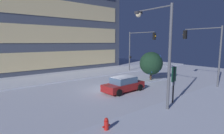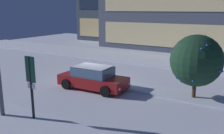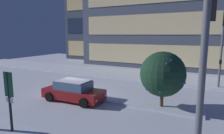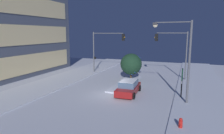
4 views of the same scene
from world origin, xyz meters
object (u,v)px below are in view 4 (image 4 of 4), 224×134
object	(u,v)px
traffic_light_corner_near_right	(174,47)
traffic_light_corner_far_right	(105,45)
parking_info_sign	(182,80)
fire_hydrant	(181,124)
car_near	(128,88)
street_lamp_arched	(178,50)
decorated_tree_median	(131,64)

from	to	relation	value
traffic_light_corner_near_right	traffic_light_corner_far_right	bearing A→B (deg)	-3.66
parking_info_sign	traffic_light_corner_far_right	bearing A→B (deg)	-36.78
fire_hydrant	parking_info_sign	xyz separation A→B (m)	(6.77, 0.22, 1.52)
traffic_light_corner_far_right	car_near	bearing A→B (deg)	-54.69
street_lamp_arched	parking_info_sign	xyz separation A→B (m)	(1.48, -0.41, -2.99)
traffic_light_corner_far_right	fire_hydrant	xyz separation A→B (m)	(-15.60, -12.03, -4.11)
traffic_light_corner_far_right	street_lamp_arched	xyz separation A→B (m)	(-10.30, -11.40, 0.40)
car_near	street_lamp_arched	world-z (taller)	street_lamp_arched
street_lamp_arched	decorated_tree_median	xyz separation A→B (m)	(7.03, 6.25, -2.66)
traffic_light_corner_near_right	fire_hydrant	bearing A→B (deg)	96.43
fire_hydrant	parking_info_sign	bearing A→B (deg)	1.89
street_lamp_arched	fire_hydrant	distance (m)	6.99
car_near	fire_hydrant	bearing A→B (deg)	-141.32
traffic_light_corner_far_right	decorated_tree_median	size ratio (longest dim) A/B	1.77
traffic_light_corner_far_right	street_lamp_arched	bearing A→B (deg)	-42.11
parking_info_sign	car_near	bearing A→B (deg)	4.74
traffic_light_corner_near_right	fire_hydrant	world-z (taller)	traffic_light_corner_near_right
street_lamp_arched	fire_hydrant	size ratio (longest dim) A/B	9.05
traffic_light_corner_far_right	street_lamp_arched	size ratio (longest dim) A/B	0.87
street_lamp_arched	parking_info_sign	size ratio (longest dim) A/B	2.48
fire_hydrant	traffic_light_corner_far_right	bearing A→B (deg)	37.65
decorated_tree_median	car_near	bearing A→B (deg)	-166.76
traffic_light_corner_far_right	decorated_tree_median	world-z (taller)	traffic_light_corner_far_right
traffic_light_corner_far_right	street_lamp_arched	distance (m)	15.37
fire_hydrant	traffic_light_corner_near_right	bearing A→B (deg)	6.43
street_lamp_arched	fire_hydrant	xyz separation A→B (m)	(-5.29, -0.64, -4.51)
traffic_light_corner_far_right	fire_hydrant	distance (m)	20.12
parking_info_sign	decorated_tree_median	distance (m)	8.68
fire_hydrant	parking_info_sign	size ratio (longest dim) A/B	0.27
decorated_tree_median	fire_hydrant	bearing A→B (deg)	-150.82
fire_hydrant	decorated_tree_median	distance (m)	14.24
street_lamp_arched	fire_hydrant	bearing A→B (deg)	99.04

